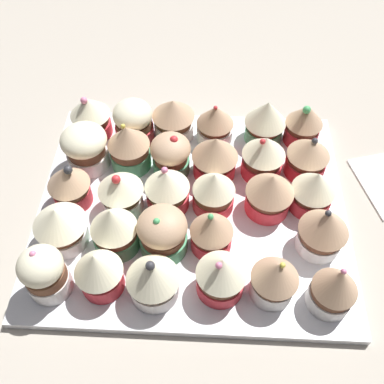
# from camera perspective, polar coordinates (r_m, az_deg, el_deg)

# --- Properties ---
(ground_plane) EXTENTS (1.80, 1.80, 0.03)m
(ground_plane) POSITION_cam_1_polar(r_m,az_deg,el_deg) (0.63, -0.00, -3.11)
(ground_plane) COLOR #B2A899
(baking_tray) EXTENTS (0.43, 0.36, 0.01)m
(baking_tray) POSITION_cam_1_polar(r_m,az_deg,el_deg) (0.61, -0.00, -2.02)
(baking_tray) COLOR silver
(baking_tray) RESTS_ON ground_plane
(cupcake_0) EXTENTS (0.06, 0.06, 0.07)m
(cupcake_0) POSITION_cam_1_polar(r_m,az_deg,el_deg) (0.68, 14.53, 8.76)
(cupcake_0) COLOR #D1333D
(cupcake_0) RESTS_ON baking_tray
(cupcake_1) EXTENTS (0.06, 0.06, 0.07)m
(cupcake_1) POSITION_cam_1_polar(r_m,az_deg,el_deg) (0.67, 9.66, 9.28)
(cupcake_1) COLOR #4C9E6B
(cupcake_1) RESTS_ON baking_tray
(cupcake_2) EXTENTS (0.06, 0.06, 0.07)m
(cupcake_2) POSITION_cam_1_polar(r_m,az_deg,el_deg) (0.67, 3.06, 9.03)
(cupcake_2) COLOR white
(cupcake_2) RESTS_ON baking_tray
(cupcake_3) EXTENTS (0.06, 0.06, 0.07)m
(cupcake_3) POSITION_cam_1_polar(r_m,az_deg,el_deg) (0.67, -2.46, 9.67)
(cupcake_3) COLOR white
(cupcake_3) RESTS_ON baking_tray
(cupcake_4) EXTENTS (0.06, 0.06, 0.07)m
(cupcake_4) POSITION_cam_1_polar(r_m,az_deg,el_deg) (0.67, -7.70, 9.13)
(cupcake_4) COLOR #D1333D
(cupcake_4) RESTS_ON baking_tray
(cupcake_5) EXTENTS (0.06, 0.06, 0.07)m
(cupcake_5) POSITION_cam_1_polar(r_m,az_deg,el_deg) (0.69, -13.21, 9.78)
(cupcake_5) COLOR #D1333D
(cupcake_5) RESTS_ON baking_tray
(cupcake_6) EXTENTS (0.06, 0.06, 0.07)m
(cupcake_6) POSITION_cam_1_polar(r_m,az_deg,el_deg) (0.64, 15.00, 4.58)
(cupcake_6) COLOR #D1333D
(cupcake_6) RESTS_ON baking_tray
(cupcake_7) EXTENTS (0.06, 0.06, 0.07)m
(cupcake_7) POSITION_cam_1_polar(r_m,az_deg,el_deg) (0.62, 9.39, 4.79)
(cupcake_7) COLOR #D1333D
(cupcake_7) RESTS_ON baking_tray
(cupcake_8) EXTENTS (0.07, 0.07, 0.07)m
(cupcake_8) POSITION_cam_1_polar(r_m,az_deg,el_deg) (0.62, 3.06, 4.78)
(cupcake_8) COLOR #D1333D
(cupcake_8) RESTS_ON baking_tray
(cupcake_9) EXTENTS (0.06, 0.06, 0.07)m
(cupcake_9) POSITION_cam_1_polar(r_m,az_deg,el_deg) (0.62, -2.81, 4.93)
(cupcake_9) COLOR #4C9E6B
(cupcake_9) RESTS_ON baking_tray
(cupcake_10) EXTENTS (0.06, 0.06, 0.08)m
(cupcake_10) POSITION_cam_1_polar(r_m,az_deg,el_deg) (0.63, -8.28, 5.95)
(cupcake_10) COLOR #4C9E6B
(cupcake_10) RESTS_ON baking_tray
(cupcake_11) EXTENTS (0.07, 0.07, 0.07)m
(cupcake_11) POSITION_cam_1_polar(r_m,az_deg,el_deg) (0.64, -13.84, 5.77)
(cupcake_11) COLOR white
(cupcake_11) RESTS_ON baking_tray
(cupcake_12) EXTENTS (0.06, 0.06, 0.07)m
(cupcake_12) POSITION_cam_1_polar(r_m,az_deg,el_deg) (0.60, 15.68, 0.28)
(cupcake_12) COLOR #D1333D
(cupcake_12) RESTS_ON baking_tray
(cupcake_13) EXTENTS (0.06, 0.06, 0.07)m
(cupcake_13) POSITION_cam_1_polar(r_m,az_deg,el_deg) (0.58, 10.20, -0.15)
(cupcake_13) COLOR #D1333D
(cupcake_13) RESTS_ON baking_tray
(cupcake_14) EXTENTS (0.06, 0.06, 0.07)m
(cupcake_14) POSITION_cam_1_polar(r_m,az_deg,el_deg) (0.58, 2.88, 0.31)
(cupcake_14) COLOR #D1333D
(cupcake_14) RESTS_ON baking_tray
(cupcake_15) EXTENTS (0.06, 0.06, 0.07)m
(cupcake_15) POSITION_cam_1_polar(r_m,az_deg,el_deg) (0.58, -3.27, 0.50)
(cupcake_15) COLOR #D1333D
(cupcake_15) RESTS_ON baking_tray
(cupcake_16) EXTENTS (0.06, 0.06, 0.07)m
(cupcake_16) POSITION_cam_1_polar(r_m,az_deg,el_deg) (0.58, -9.35, 0.11)
(cupcake_16) COLOR white
(cupcake_16) RESTS_ON baking_tray
(cupcake_17) EXTENTS (0.06, 0.06, 0.07)m
(cupcake_17) POSITION_cam_1_polar(r_m,az_deg,el_deg) (0.60, -15.91, 0.85)
(cupcake_17) COLOR #D1333D
(cupcake_17) RESTS_ON baking_tray
(cupcake_18) EXTENTS (0.06, 0.06, 0.08)m
(cupcake_18) POSITION_cam_1_polar(r_m,az_deg,el_deg) (0.56, 16.93, -4.76)
(cupcake_18) COLOR white
(cupcake_18) RESTS_ON baking_tray
(cupcake_19) EXTENTS (0.06, 0.06, 0.07)m
(cupcake_19) POSITION_cam_1_polar(r_m,az_deg,el_deg) (0.54, 2.60, -5.13)
(cupcake_19) COLOR #D1333D
(cupcake_19) RESTS_ON baking_tray
(cupcake_20) EXTENTS (0.06, 0.06, 0.07)m
(cupcake_20) POSITION_cam_1_polar(r_m,az_deg,el_deg) (0.54, -3.88, -5.34)
(cupcake_20) COLOR #4C9E6B
(cupcake_20) RESTS_ON baking_tray
(cupcake_21) EXTENTS (0.06, 0.06, 0.08)m
(cupcake_21) POSITION_cam_1_polar(r_m,az_deg,el_deg) (0.55, -10.22, -4.69)
(cupcake_21) COLOR #4C9E6B
(cupcake_21) RESTS_ON baking_tray
(cupcake_22) EXTENTS (0.07, 0.07, 0.07)m
(cupcake_22) POSITION_cam_1_polar(r_m,az_deg,el_deg) (0.57, -16.93, -4.11)
(cupcake_22) COLOR white
(cupcake_22) RESTS_ON baking_tray
(cupcake_23) EXTENTS (0.05, 0.05, 0.08)m
(cupcake_23) POSITION_cam_1_polar(r_m,az_deg,el_deg) (0.53, 18.27, -11.92)
(cupcake_23) COLOR white
(cupcake_23) RESTS_ON baking_tray
(cupcake_24) EXTENTS (0.06, 0.06, 0.07)m
(cupcake_24) POSITION_cam_1_polar(r_m,az_deg,el_deg) (0.52, 10.82, -11.12)
(cupcake_24) COLOR white
(cupcake_24) RESTS_ON baking_tray
(cupcake_25) EXTENTS (0.06, 0.06, 0.07)m
(cupcake_25) POSITION_cam_1_polar(r_m,az_deg,el_deg) (0.51, 3.86, -10.74)
(cupcake_25) COLOR #D1333D
(cupcake_25) RESTS_ON baking_tray
(cupcake_26) EXTENTS (0.06, 0.06, 0.08)m
(cupcake_26) POSITION_cam_1_polar(r_m,az_deg,el_deg) (0.51, -5.19, -11.14)
(cupcake_26) COLOR white
(cupcake_26) RESTS_ON baking_tray
(cupcake_27) EXTENTS (0.06, 0.06, 0.07)m
(cupcake_27) POSITION_cam_1_polar(r_m,az_deg,el_deg) (0.52, -12.21, -10.07)
(cupcake_27) COLOR #D1333D
(cupcake_27) RESTS_ON baking_tray
(cupcake_28) EXTENTS (0.05, 0.05, 0.08)m
(cupcake_28) POSITION_cam_1_polar(r_m,az_deg,el_deg) (0.54, -18.87, -10.01)
(cupcake_28) COLOR white
(cupcake_28) RESTS_ON baking_tray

